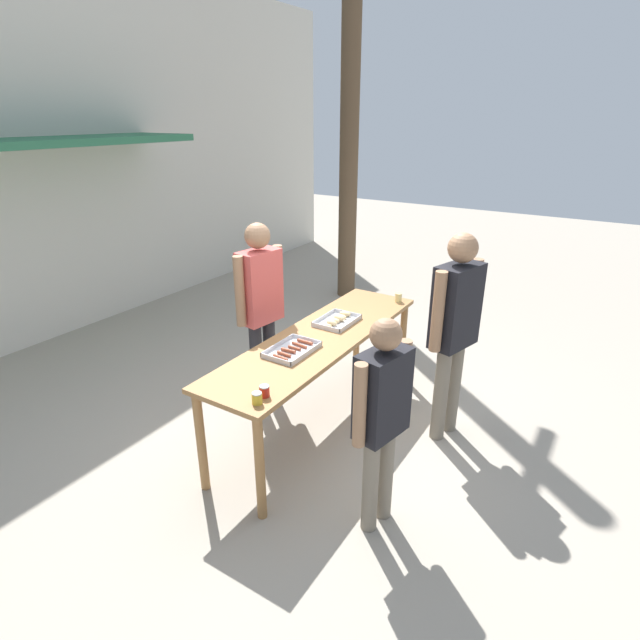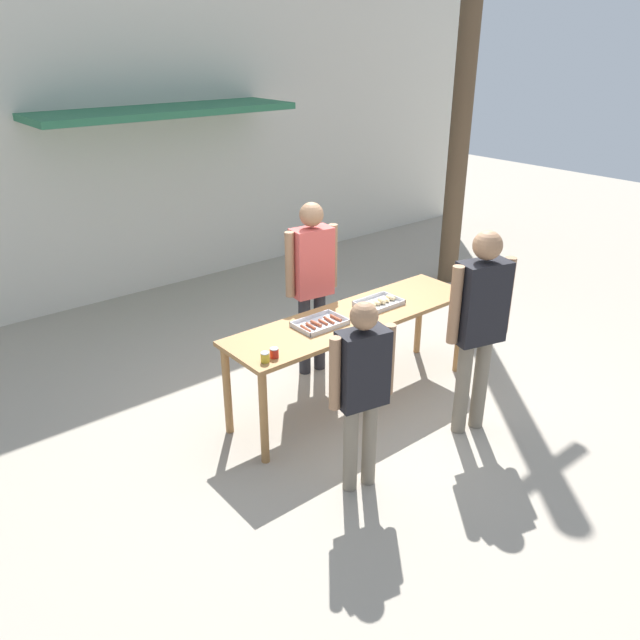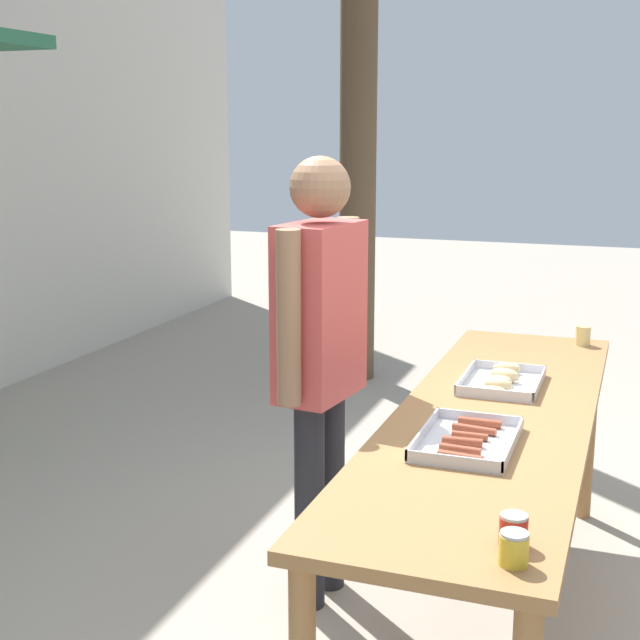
% 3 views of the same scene
% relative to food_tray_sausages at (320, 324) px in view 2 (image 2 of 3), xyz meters
% --- Properties ---
extents(ground_plane, '(24.00, 24.00, 0.00)m').
position_rel_food_tray_sausages_xyz_m(ground_plane, '(0.38, -0.03, -0.91)').
color(ground_plane, '#A39989').
extents(building_facade_back, '(12.00, 1.11, 4.50)m').
position_rel_food_tray_sausages_xyz_m(building_facade_back, '(0.38, 3.95, 1.35)').
color(building_facade_back, beige).
rests_on(building_facade_back, ground).
extents(serving_table, '(2.57, 0.69, 0.89)m').
position_rel_food_tray_sausages_xyz_m(serving_table, '(0.38, -0.03, -0.12)').
color(serving_table, olive).
rests_on(serving_table, ground).
extents(food_tray_sausages, '(0.45, 0.30, 0.04)m').
position_rel_food_tray_sausages_xyz_m(food_tray_sausages, '(0.00, 0.00, 0.00)').
color(food_tray_sausages, silver).
rests_on(food_tray_sausages, serving_table).
extents(food_tray_buns, '(0.42, 0.30, 0.06)m').
position_rel_food_tray_sausages_xyz_m(food_tray_buns, '(0.73, 0.00, 0.01)').
color(food_tray_buns, silver).
rests_on(food_tray_buns, serving_table).
extents(condiment_jar_mustard, '(0.07, 0.07, 0.08)m').
position_rel_food_tray_sausages_xyz_m(condiment_jar_mustard, '(-0.76, -0.25, 0.03)').
color(condiment_jar_mustard, gold).
rests_on(condiment_jar_mustard, serving_table).
extents(condiment_jar_ketchup, '(0.07, 0.07, 0.08)m').
position_rel_food_tray_sausages_xyz_m(condiment_jar_ketchup, '(-0.67, -0.24, 0.03)').
color(condiment_jar_ketchup, '#B22319').
rests_on(condiment_jar_ketchup, serving_table).
extents(beer_cup, '(0.07, 0.07, 0.09)m').
position_rel_food_tray_sausages_xyz_m(beer_cup, '(1.53, -0.25, 0.03)').
color(beer_cup, '#DBC67A').
rests_on(beer_cup, serving_table).
extents(person_server_behind_table, '(0.58, 0.27, 1.80)m').
position_rel_food_tray_sausages_xyz_m(person_server_behind_table, '(0.44, 0.67, 0.18)').
color(person_server_behind_table, '#232328').
rests_on(person_server_behind_table, ground).
extents(person_customer_holding_hotdog, '(0.53, 0.27, 1.56)m').
position_rel_food_tray_sausages_xyz_m(person_customer_holding_hotdog, '(-0.44, -1.01, 0.03)').
color(person_customer_holding_hotdog, '#756B5B').
rests_on(person_customer_holding_hotdog, ground).
extents(person_customer_with_cup, '(0.59, 0.33, 1.84)m').
position_rel_food_tray_sausages_xyz_m(person_customer_with_cup, '(0.85, -1.05, 0.20)').
color(person_customer_with_cup, '#756B5B').
rests_on(person_customer_with_cup, ground).
extents(utility_pole, '(1.10, 0.27, 6.35)m').
position_rel_food_tray_sausages_xyz_m(utility_pole, '(3.65, 1.54, 2.32)').
color(utility_pole, brown).
rests_on(utility_pole, ground).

